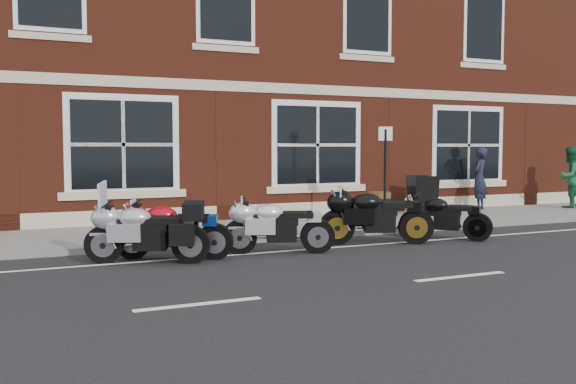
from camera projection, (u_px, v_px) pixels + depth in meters
name	position (u px, v px, depth m)	size (l,w,h in m)	color
ground	(356.00, 248.00, 12.18)	(80.00, 80.00, 0.00)	black
sidewalk	(289.00, 227.00, 14.90)	(30.00, 3.00, 0.12)	slate
kerb	(321.00, 235.00, 13.47)	(30.00, 0.16, 0.12)	slate
pub_building	(194.00, 24.00, 21.28)	(24.00, 12.00, 12.00)	#602314
moto_touring_silver	(144.00, 230.00, 10.53)	(1.93, 0.96, 1.35)	black
moto_sport_red	(171.00, 228.00, 10.93)	(1.87, 1.03, 0.92)	black
moto_sport_black	(374.00, 215.00, 12.60)	(2.15, 0.98, 1.02)	black
moto_sport_silver	(276.00, 225.00, 11.48)	(1.94, 0.81, 0.91)	black
moto_naked_black	(443.00, 216.00, 13.30)	(1.32, 1.54, 0.86)	black
pedestrian_left	(479.00, 179.00, 18.35)	(0.65, 0.43, 1.79)	black
pedestrian_right	(570.00, 177.00, 18.94)	(0.88, 0.69, 1.81)	#185732
a_board_sign	(422.00, 195.00, 17.09)	(0.63, 0.42, 1.04)	black
barrel_planter	(380.00, 205.00, 16.18)	(0.59, 0.59, 0.66)	#523016
parking_sign	(385.00, 168.00, 14.73)	(0.31, 0.13, 2.26)	black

